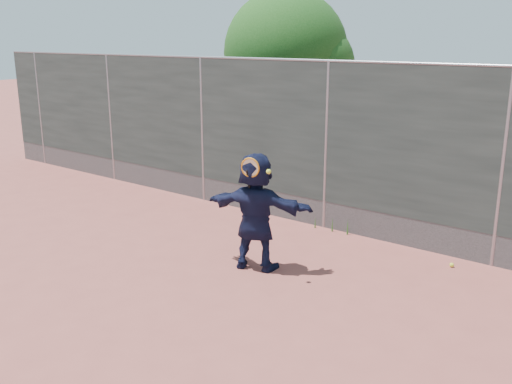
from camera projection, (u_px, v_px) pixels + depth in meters
The scene contains 7 objects.
ground at pixel (192, 292), 7.87m from camera, with size 80.00×80.00×0.00m, color #9E4C42.
player at pixel (256, 211), 8.46m from camera, with size 1.66×0.53×1.79m, color #131836.
ball_ground at pixel (452, 265), 8.70m from camera, with size 0.07×0.07×0.07m, color #DDEC34.
fence at pixel (326, 143), 10.12m from camera, with size 20.00×0.06×3.03m.
swing_action at pixel (252, 169), 8.07m from camera, with size 0.56×0.20×0.51m.
tree_left at pixel (292, 56), 13.77m from camera, with size 3.15×3.00×4.53m.
weed_clump at pixel (335, 225), 10.24m from camera, with size 0.68×0.07×0.30m.
Camera 1 is at (5.13, -5.17, 3.40)m, focal length 40.00 mm.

